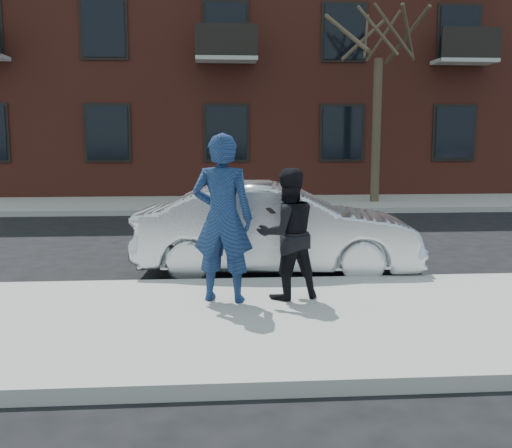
{
  "coord_description": "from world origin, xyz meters",
  "views": [
    {
      "loc": [
        -0.41,
        -6.65,
        2.17
      ],
      "look_at": [
        0.12,
        0.4,
        1.1
      ],
      "focal_mm": 42.0,
      "sensor_mm": 36.0,
      "label": 1
    }
  ],
  "objects": [
    {
      "name": "man_hoodie",
      "position": [
        -0.28,
        0.48,
        1.17
      ],
      "size": [
        0.84,
        0.66,
        2.03
      ],
      "rotation": [
        0.0,
        0.0,
        2.88
      ],
      "color": "navy",
      "rests_on": "near_sidewalk"
    },
    {
      "name": "near_curb",
      "position": [
        0.0,
        1.55,
        0.07
      ],
      "size": [
        50.0,
        0.1,
        0.15
      ],
      "primitive_type": "cube",
      "color": "#999691",
      "rests_on": "ground"
    },
    {
      "name": "silver_sedan",
      "position": [
        0.59,
        2.43,
        0.71
      ],
      "size": [
        4.41,
        1.87,
        1.42
      ],
      "primitive_type": "imported",
      "rotation": [
        0.0,
        0.0,
        1.48
      ],
      "color": "#B7BABF",
      "rests_on": "ground"
    },
    {
      "name": "street_tree",
      "position": [
        4.5,
        11.0,
        5.52
      ],
      "size": [
        3.6,
        3.6,
        6.8
      ],
      "color": "#392E22",
      "rests_on": "far_sidewalk"
    },
    {
      "name": "apartment_building",
      "position": [
        2.0,
        18.0,
        6.16
      ],
      "size": [
        24.3,
        10.3,
        12.3
      ],
      "color": "#5E261D",
      "rests_on": "ground"
    },
    {
      "name": "near_sidewalk",
      "position": [
        0.0,
        -0.25,
        0.07
      ],
      "size": [
        50.0,
        3.5,
        0.15
      ],
      "primitive_type": "cube",
      "color": "#989690",
      "rests_on": "ground"
    },
    {
      "name": "ground",
      "position": [
        0.0,
        0.0,
        0.0
      ],
      "size": [
        100.0,
        100.0,
        0.0
      ],
      "primitive_type": "plane",
      "color": "black",
      "rests_on": "ground"
    },
    {
      "name": "far_curb",
      "position": [
        0.0,
        9.45,
        0.07
      ],
      "size": [
        50.0,
        0.1,
        0.15
      ],
      "primitive_type": "cube",
      "color": "#999691",
      "rests_on": "ground"
    },
    {
      "name": "man_peacoat",
      "position": [
        0.52,
        0.54,
        0.96
      ],
      "size": [
        0.92,
        0.8,
        1.61
      ],
      "rotation": [
        0.0,
        0.0,
        3.42
      ],
      "color": "black",
      "rests_on": "near_sidewalk"
    },
    {
      "name": "far_sidewalk",
      "position": [
        0.0,
        11.25,
        0.07
      ],
      "size": [
        50.0,
        3.5,
        0.15
      ],
      "primitive_type": "cube",
      "color": "#989690",
      "rests_on": "ground"
    }
  ]
}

